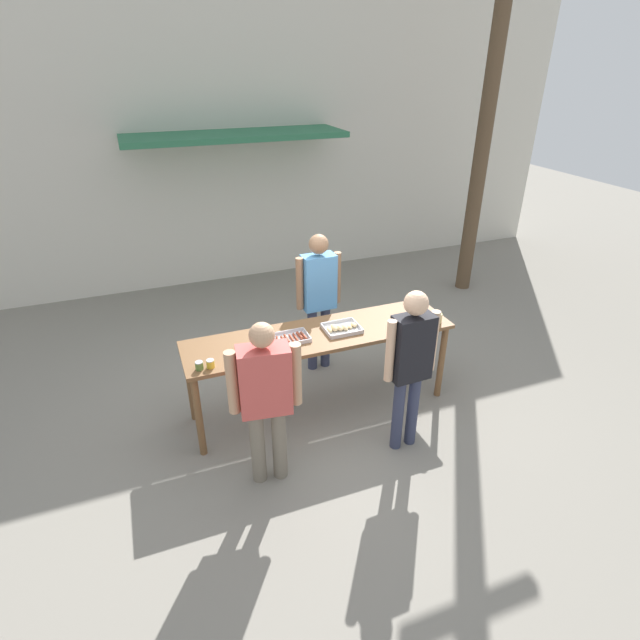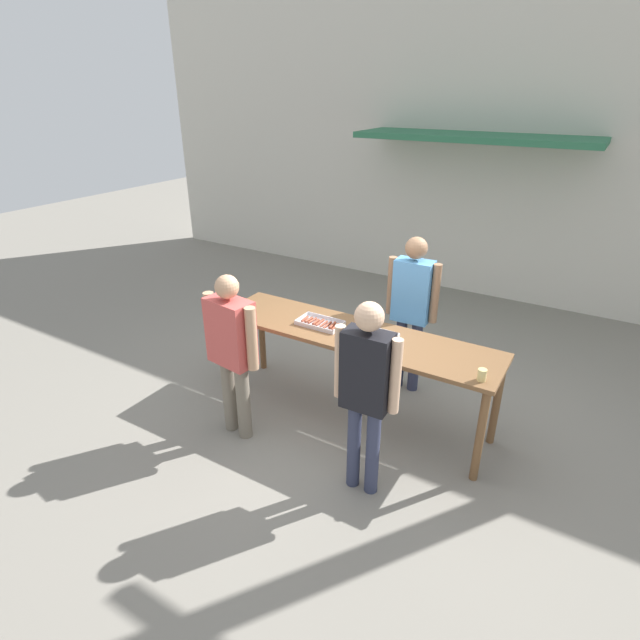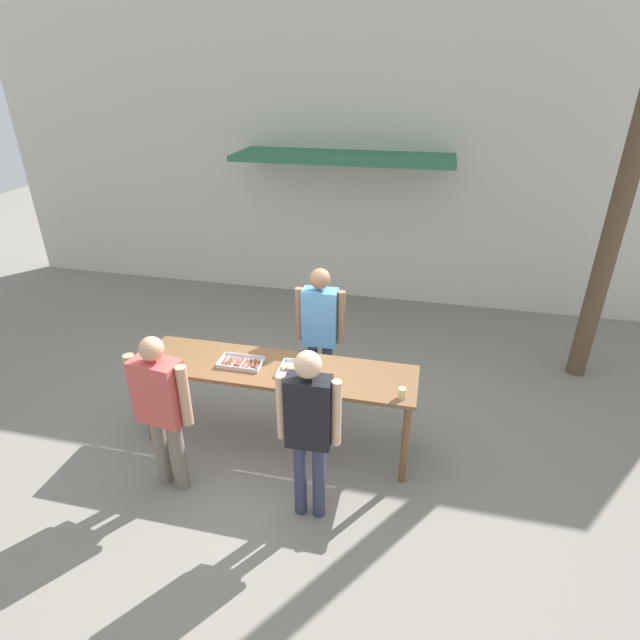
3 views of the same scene
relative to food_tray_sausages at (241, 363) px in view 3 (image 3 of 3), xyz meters
name	(u,v)px [view 3 (image 3 of 3)]	position (x,y,z in m)	size (l,w,h in m)	color
ground_plane	(279,441)	(0.35, 0.02, -0.94)	(24.00, 24.00, 0.00)	gray
building_facade_back	(349,161)	(0.35, 4.00, 1.31)	(12.00, 1.11, 4.50)	beige
serving_table	(276,376)	(0.35, 0.02, -0.12)	(2.77, 0.70, 0.93)	brown
food_tray_sausages	(241,363)	(0.00, 0.00, 0.00)	(0.43, 0.25, 0.04)	silver
food_tray_buns	(297,369)	(0.58, 0.00, 0.01)	(0.36, 0.30, 0.07)	silver
condiment_jar_mustard	(148,361)	(-0.90, -0.21, 0.02)	(0.07, 0.07, 0.08)	#567A38
condiment_jar_ketchup	(157,363)	(-0.80, -0.22, 0.02)	(0.07, 0.07, 0.08)	gold
beer_cup	(402,393)	(1.60, -0.21, 0.04)	(0.07, 0.07, 0.10)	#DBC67A
person_server_behind_table	(320,326)	(0.63, 0.78, 0.09)	(0.55, 0.22, 1.70)	#333851
person_customer_holding_hotdog	(161,403)	(-0.44, -0.79, 0.00)	(0.62, 0.29, 1.60)	#756B5B
person_customer_with_cup	(309,423)	(0.90, -0.84, 0.07)	(0.53, 0.22, 1.67)	#333851
utility_pole	(635,152)	(3.74, 2.18, 1.82)	(1.10, 0.23, 5.37)	brown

